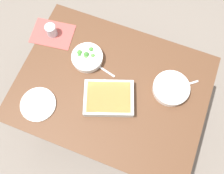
{
  "coord_description": "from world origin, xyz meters",
  "views": [
    {
      "loc": [
        0.18,
        -0.47,
        2.18
      ],
      "look_at": [
        0.0,
        0.0,
        0.74
      ],
      "focal_mm": 38.78,
      "sensor_mm": 36.0,
      "label": 1
    }
  ],
  "objects_px": {
    "spoon_by_broccoli": "(100,67)",
    "fork_on_table": "(116,90)",
    "stew_bowl": "(171,88)",
    "drink_cup": "(51,31)",
    "baking_dish": "(109,98)",
    "broccoli_bowl": "(87,57)",
    "side_plate": "(38,104)",
    "spoon_by_stew": "(182,86)"
  },
  "relations": [
    {
      "from": "stew_bowl",
      "to": "spoon_by_broccoli",
      "type": "xyz_separation_m",
      "value": [
        -0.47,
        -0.02,
        -0.03
      ]
    },
    {
      "from": "stew_bowl",
      "to": "broccoli_bowl",
      "type": "relative_size",
      "value": 1.11
    },
    {
      "from": "side_plate",
      "to": "spoon_by_broccoli",
      "type": "height_order",
      "value": "side_plate"
    },
    {
      "from": "broccoli_bowl",
      "to": "side_plate",
      "type": "height_order",
      "value": "broccoli_bowl"
    },
    {
      "from": "stew_bowl",
      "to": "fork_on_table",
      "type": "bearing_deg",
      "value": -158.44
    },
    {
      "from": "baking_dish",
      "to": "drink_cup",
      "type": "bearing_deg",
      "value": 150.58
    },
    {
      "from": "spoon_by_broccoli",
      "to": "spoon_by_stew",
      "type": "bearing_deg",
      "value": 7.07
    },
    {
      "from": "stew_bowl",
      "to": "drink_cup",
      "type": "height_order",
      "value": "drink_cup"
    },
    {
      "from": "broccoli_bowl",
      "to": "drink_cup",
      "type": "bearing_deg",
      "value": 162.97
    },
    {
      "from": "drink_cup",
      "to": "side_plate",
      "type": "relative_size",
      "value": 0.39
    },
    {
      "from": "stew_bowl",
      "to": "broccoli_bowl",
      "type": "distance_m",
      "value": 0.57
    },
    {
      "from": "broccoli_bowl",
      "to": "stew_bowl",
      "type": "bearing_deg",
      "value": -0.99
    },
    {
      "from": "spoon_by_broccoli",
      "to": "stew_bowl",
      "type": "bearing_deg",
      "value": 1.9
    },
    {
      "from": "baking_dish",
      "to": "fork_on_table",
      "type": "bearing_deg",
      "value": 75.43
    },
    {
      "from": "fork_on_table",
      "to": "spoon_by_broccoli",
      "type": "bearing_deg",
      "value": 143.74
    },
    {
      "from": "side_plate",
      "to": "fork_on_table",
      "type": "height_order",
      "value": "side_plate"
    },
    {
      "from": "baking_dish",
      "to": "spoon_by_stew",
      "type": "relative_size",
      "value": 2.41
    },
    {
      "from": "stew_bowl",
      "to": "fork_on_table",
      "type": "relative_size",
      "value": 1.34
    },
    {
      "from": "side_plate",
      "to": "spoon_by_stew",
      "type": "distance_m",
      "value": 0.9
    },
    {
      "from": "broccoli_bowl",
      "to": "baking_dish",
      "type": "height_order",
      "value": "broccoli_bowl"
    },
    {
      "from": "spoon_by_stew",
      "to": "fork_on_table",
      "type": "xyz_separation_m",
      "value": [
        -0.38,
        -0.18,
        -0.0
      ]
    },
    {
      "from": "spoon_by_stew",
      "to": "stew_bowl",
      "type": "bearing_deg",
      "value": -141.28
    },
    {
      "from": "stew_bowl",
      "to": "spoon_by_stew",
      "type": "height_order",
      "value": "stew_bowl"
    },
    {
      "from": "stew_bowl",
      "to": "fork_on_table",
      "type": "height_order",
      "value": "stew_bowl"
    },
    {
      "from": "drink_cup",
      "to": "spoon_by_stew",
      "type": "xyz_separation_m",
      "value": [
        0.93,
        -0.05,
        -0.03
      ]
    },
    {
      "from": "broccoli_bowl",
      "to": "spoon_by_broccoli",
      "type": "height_order",
      "value": "broccoli_bowl"
    },
    {
      "from": "stew_bowl",
      "to": "broccoli_bowl",
      "type": "height_order",
      "value": "broccoli_bowl"
    },
    {
      "from": "broccoli_bowl",
      "to": "spoon_by_stew",
      "type": "xyz_separation_m",
      "value": [
        0.63,
        0.04,
        -0.03
      ]
    },
    {
      "from": "baking_dish",
      "to": "fork_on_table",
      "type": "height_order",
      "value": "baking_dish"
    },
    {
      "from": "spoon_by_broccoli",
      "to": "fork_on_table",
      "type": "distance_m",
      "value": 0.19
    },
    {
      "from": "spoon_by_stew",
      "to": "fork_on_table",
      "type": "relative_size",
      "value": 0.87
    },
    {
      "from": "baking_dish",
      "to": "stew_bowl",
      "type": "bearing_deg",
      "value": 30.45
    },
    {
      "from": "stew_bowl",
      "to": "fork_on_table",
      "type": "distance_m",
      "value": 0.34
    },
    {
      "from": "side_plate",
      "to": "spoon_by_stew",
      "type": "relative_size",
      "value": 1.48
    },
    {
      "from": "spoon_by_stew",
      "to": "spoon_by_broccoli",
      "type": "distance_m",
      "value": 0.53
    },
    {
      "from": "drink_cup",
      "to": "fork_on_table",
      "type": "distance_m",
      "value": 0.6
    },
    {
      "from": "stew_bowl",
      "to": "drink_cup",
      "type": "xyz_separation_m",
      "value": [
        -0.87,
        0.1,
        0.01
      ]
    },
    {
      "from": "drink_cup",
      "to": "side_plate",
      "type": "distance_m",
      "value": 0.5
    },
    {
      "from": "stew_bowl",
      "to": "baking_dish",
      "type": "height_order",
      "value": "baking_dish"
    },
    {
      "from": "spoon_by_stew",
      "to": "spoon_by_broccoli",
      "type": "relative_size",
      "value": 0.85
    },
    {
      "from": "spoon_by_stew",
      "to": "drink_cup",
      "type": "bearing_deg",
      "value": 176.83
    },
    {
      "from": "drink_cup",
      "to": "spoon_by_broccoli",
      "type": "height_order",
      "value": "drink_cup"
    }
  ]
}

